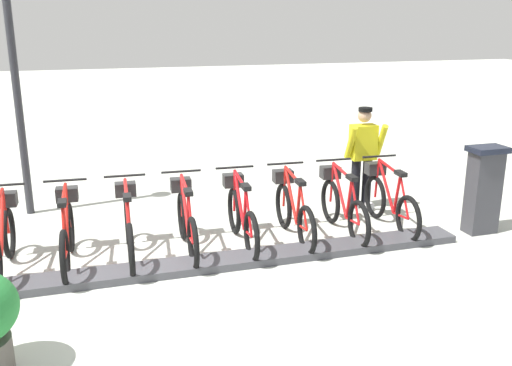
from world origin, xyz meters
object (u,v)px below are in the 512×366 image
(payment_kiosk, at_px, (483,188))
(bike_docked_5, at_px, (129,226))
(bike_docked_0, at_px, (389,200))
(bike_docked_2, at_px, (293,209))
(bike_docked_1, at_px, (342,204))
(bike_docked_3, at_px, (241,215))
(bike_docked_7, at_px, (2,239))
(bike_docked_6, at_px, (67,232))
(bike_docked_4, at_px, (186,220))
(worker_near_rack, at_px, (363,154))
(lamp_post, at_px, (12,49))

(payment_kiosk, bearing_deg, bike_docked_5, 83.44)
(bike_docked_0, xyz_separation_m, bike_docked_2, (0.00, 1.51, 0.00))
(bike_docked_0, height_order, bike_docked_1, same)
(bike_docked_3, distance_m, bike_docked_7, 3.03)
(bike_docked_3, bearing_deg, bike_docked_2, -90.00)
(bike_docked_0, height_order, bike_docked_6, same)
(bike_docked_4, bearing_deg, bike_docked_0, -90.00)
(worker_near_rack, bearing_deg, lamp_post, 75.96)
(bike_docked_4, distance_m, bike_docked_7, 2.27)
(bike_docked_7, bearing_deg, worker_near_rack, -79.84)
(payment_kiosk, bearing_deg, bike_docked_0, 64.22)
(bike_docked_1, relative_size, bike_docked_6, 1.00)
(bike_docked_1, height_order, bike_docked_5, same)
(bike_docked_3, relative_size, bike_docked_4, 1.00)
(bike_docked_7, xyz_separation_m, lamp_post, (2.26, -0.14, 2.15))
(bike_docked_2, xyz_separation_m, bike_docked_5, (0.00, 2.27, 0.00))
(bike_docked_5, bearing_deg, bike_docked_4, -90.00)
(bike_docked_4, xyz_separation_m, bike_docked_5, (0.00, 0.76, 0.00))
(bike_docked_1, xyz_separation_m, worker_near_rack, (0.96, -0.80, 0.48))
(bike_docked_0, relative_size, bike_docked_1, 1.00)
(bike_docked_6, height_order, lamp_post, lamp_post)
(bike_docked_6, distance_m, worker_near_rack, 4.70)
(bike_docked_1, xyz_separation_m, bike_docked_3, (0.00, 1.51, 0.00))
(bike_docked_6, bearing_deg, payment_kiosk, -95.70)
(bike_docked_0, relative_size, bike_docked_5, 1.00)
(bike_docked_0, xyz_separation_m, worker_near_rack, (0.96, -0.04, 0.48))
(bike_docked_2, height_order, bike_docked_6, same)
(bike_docked_4, relative_size, lamp_post, 0.44)
(bike_docked_4, bearing_deg, bike_docked_3, -90.00)
(bike_docked_5, xyz_separation_m, lamp_post, (2.26, 1.37, 2.15))
(bike_docked_3, bearing_deg, worker_near_rack, -67.50)
(bike_docked_5, bearing_deg, bike_docked_7, 90.00)
(bike_docked_2, height_order, lamp_post, lamp_post)
(payment_kiosk, height_order, bike_docked_5, payment_kiosk)
(payment_kiosk, distance_m, lamp_post, 7.20)
(payment_kiosk, relative_size, worker_near_rack, 0.77)
(bike_docked_3, bearing_deg, bike_docked_5, 90.00)
(bike_docked_3, bearing_deg, bike_docked_4, 90.00)
(bike_docked_1, xyz_separation_m, bike_docked_6, (0.00, 3.78, 0.00))
(payment_kiosk, distance_m, bike_docked_0, 1.34)
(bike_docked_0, relative_size, lamp_post, 0.44)
(worker_near_rack, bearing_deg, bike_docked_1, 140.24)
(bike_docked_0, bearing_deg, bike_docked_5, 90.00)
(bike_docked_5, xyz_separation_m, bike_docked_7, (0.00, 1.51, 0.00))
(bike_docked_0, height_order, bike_docked_3, same)
(bike_docked_5, xyz_separation_m, worker_near_rack, (0.96, -3.82, 0.48))
(bike_docked_0, bearing_deg, bike_docked_6, 90.00)
(bike_docked_6, xyz_separation_m, bike_docked_7, (0.00, 0.76, 0.00))
(bike_docked_6, bearing_deg, worker_near_rack, -78.20)
(bike_docked_1, bearing_deg, bike_docked_5, 90.00)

